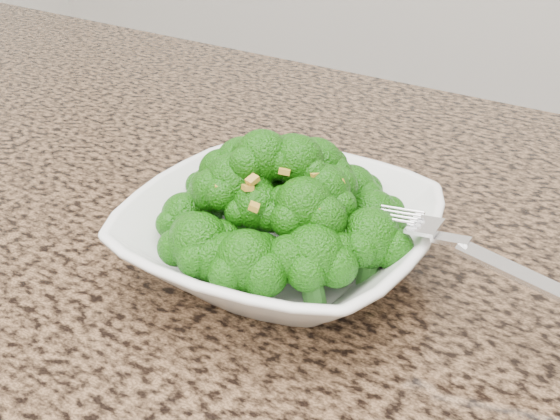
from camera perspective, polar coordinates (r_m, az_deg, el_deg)
The scene contains 5 objects.
granite_counter at distance 0.57m, azimuth -17.74°, elevation -4.82°, with size 1.64×1.04×0.03m, color brown.
bowl at distance 0.51m, azimuth 0.00°, elevation -2.31°, with size 0.22×0.22×0.05m, color white.
broccoli_pile at distance 0.48m, azimuth 0.00°, elevation 4.23°, with size 0.19×0.19×0.07m, color #19640B, non-canonical shape.
garlic_topping at distance 0.46m, azimuth 0.00°, elevation 8.75°, with size 0.11×0.11×0.01m, color gold, non-canonical shape.
fork at distance 0.45m, azimuth 14.23°, elevation -2.50°, with size 0.20×0.03×0.01m, color silver, non-canonical shape.
Camera 1 is at (0.40, 0.02, 1.19)m, focal length 45.00 mm.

